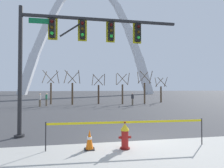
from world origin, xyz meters
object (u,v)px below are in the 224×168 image
traffic_cone_by_hydrant (90,140)px  pedestrian_walking_right (40,100)px  pedestrian_walking_left (46,99)px  pedestrian_standing_center (133,99)px  fire_hydrant (125,136)px  traffic_signal_gantry (74,43)px  monument_arch (89,44)px

traffic_cone_by_hydrant → pedestrian_walking_right: pedestrian_walking_right is taller
pedestrian_walking_left → pedestrian_standing_center: 10.75m
pedestrian_walking_left → pedestrian_standing_center: size_ratio=1.00×
traffic_cone_by_hydrant → pedestrian_walking_left: 16.93m
fire_hydrant → pedestrian_walking_right: size_ratio=0.62×
pedestrian_walking_right → traffic_signal_gantry: bearing=-71.3°
pedestrian_standing_center → pedestrian_walking_right: bearing=-179.7°
traffic_cone_by_hydrant → monument_arch: bearing=87.8°
pedestrian_standing_center → fire_hydrant: bearing=-107.2°
fire_hydrant → traffic_cone_by_hydrant: fire_hydrant is taller
fire_hydrant → pedestrian_walking_left: (-5.88, 16.42, 0.35)m
traffic_cone_by_hydrant → traffic_signal_gantry: size_ratio=0.09×
pedestrian_standing_center → pedestrian_walking_left: bearing=175.9°
fire_hydrant → traffic_cone_by_hydrant: (-1.28, 0.14, -0.11)m
fire_hydrant → pedestrian_standing_center: (4.84, 15.65, 0.35)m
pedestrian_walking_left → monument_arch: bearing=79.8°
traffic_signal_gantry → pedestrian_walking_right: traffic_signal_gantry is taller
monument_arch → pedestrian_standing_center: bearing=-83.9°
fire_hydrant → pedestrian_walking_left: pedestrian_walking_left is taller
traffic_signal_gantry → monument_arch: monument_arch is taller
fire_hydrant → pedestrian_walking_right: (-6.45, 15.59, 0.35)m
pedestrian_walking_right → fire_hydrant: bearing=-67.5°
monument_arch → pedestrian_walking_right: monument_arch is taller
monument_arch → pedestrian_walking_left: monument_arch is taller
traffic_cone_by_hydrant → monument_arch: (2.04, 53.34, 16.88)m
pedestrian_standing_center → pedestrian_walking_right: size_ratio=1.00×
traffic_cone_by_hydrant → pedestrian_standing_center: (6.12, 15.51, 0.46)m
monument_arch → pedestrian_walking_right: (-7.22, -37.90, -16.42)m
fire_hydrant → pedestrian_walking_right: bearing=112.5°
traffic_signal_gantry → monument_arch: size_ratio=0.17×
traffic_cone_by_hydrant → pedestrian_walking_left: size_ratio=0.46×
fire_hydrant → traffic_signal_gantry: bearing=130.3°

